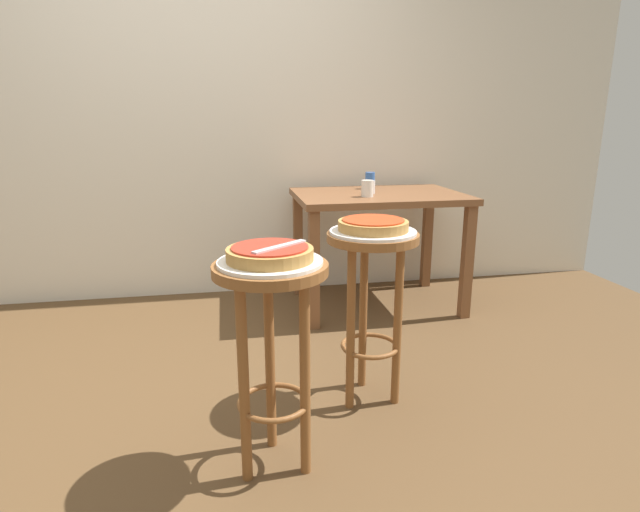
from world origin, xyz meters
name	(u,v)px	position (x,y,z in m)	size (l,w,h in m)	color
ground_plane	(203,415)	(0.00, 0.00, 0.00)	(6.00, 6.00, 0.00)	brown
back_wall	(198,71)	(0.00, 1.65, 1.50)	(6.00, 0.10, 3.00)	silver
stool_foreground	(272,322)	(0.27, -0.37, 0.55)	(0.38, 0.38, 0.75)	brown
serving_plate_foreground	(270,262)	(0.27, -0.37, 0.75)	(0.34, 0.34, 0.01)	white
pizza_foreground	(270,253)	(0.27, -0.37, 0.78)	(0.28, 0.28, 0.05)	#B78442
stool_middle	(372,280)	(0.72, 0.01, 0.55)	(0.38, 0.38, 0.75)	brown
serving_plate_middle	(373,232)	(0.72, 0.01, 0.75)	(0.35, 0.35, 0.01)	silver
pizza_middle	(373,225)	(0.72, 0.01, 0.78)	(0.29, 0.29, 0.05)	#B78442
dining_table	(378,211)	(1.09, 1.15, 0.63)	(1.05, 0.74, 0.75)	brown
cup_near_edge	(367,188)	(0.98, 1.01, 0.79)	(0.07, 0.07, 0.10)	silver
cup_far_edge	(370,180)	(1.09, 1.36, 0.80)	(0.06, 0.06, 0.11)	#3360B2
condiment_shaker	(372,187)	(1.04, 1.14, 0.79)	(0.04, 0.04, 0.08)	white
pizza_server_knife	(280,246)	(0.30, -0.39, 0.81)	(0.22, 0.02, 0.01)	silver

